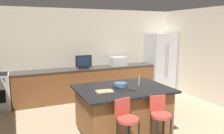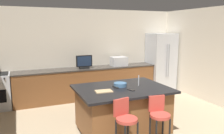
{
  "view_description": "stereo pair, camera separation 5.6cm",
  "coord_description": "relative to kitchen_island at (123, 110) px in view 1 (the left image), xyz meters",
  "views": [
    {
      "loc": [
        -2.03,
        -1.78,
        2.09
      ],
      "look_at": [
        0.06,
        2.96,
        1.18
      ],
      "focal_mm": 35.74,
      "sensor_mm": 36.0,
      "label": 1
    },
    {
      "loc": [
        -1.98,
        -1.8,
        2.09
      ],
      "look_at": [
        0.06,
        2.96,
        1.18
      ],
      "focal_mm": 35.74,
      "sensor_mm": 36.0,
      "label": 2
    }
  ],
  "objects": [
    {
      "name": "cell_phone",
      "position": [
        0.08,
        -0.22,
        0.46
      ],
      "size": [
        0.11,
        0.16,
        0.01
      ],
      "primitive_type": "cube",
      "rotation": [
        0.0,
        0.0,
        0.29
      ],
      "color": "black",
      "rests_on": "kitchen_island"
    },
    {
      "name": "wall_back",
      "position": [
        0.13,
        2.85,
        0.85
      ],
      "size": [
        6.43,
        0.12,
        2.66
      ],
      "primitive_type": "cube",
      "color": "beige",
      "rests_on": "ground_plane"
    },
    {
      "name": "tv_remote",
      "position": [
        -0.12,
        0.05,
        0.47
      ],
      "size": [
        0.07,
        0.17,
        0.02
      ],
      "primitive_type": "cube",
      "rotation": [
        0.0,
        0.0,
        0.13
      ],
      "color": "black",
      "rests_on": "kitchen_island"
    },
    {
      "name": "refrigerator",
      "position": [
        2.62,
        2.42,
        0.48
      ],
      "size": [
        0.84,
        0.75,
        1.92
      ],
      "color": "#B7BABF",
      "rests_on": "ground_plane"
    },
    {
      "name": "fruit_bowl",
      "position": [
        0.01,
        0.11,
        0.49
      ],
      "size": [
        0.26,
        0.26,
        0.07
      ],
      "primitive_type": "cylinder",
      "color": "#3F668C",
      "rests_on": "kitchen_island"
    },
    {
      "name": "counter_back",
      "position": [
        0.07,
        2.47,
        -0.02
      ],
      "size": [
        4.24,
        0.62,
        0.92
      ],
      "color": "brown",
      "rests_on": "ground_plane"
    },
    {
      "name": "bar_stool_right",
      "position": [
        0.3,
        -0.83,
        0.08
      ],
      "size": [
        0.34,
        0.36,
        0.94
      ],
      "rotation": [
        0.0,
        0.0,
        -0.15
      ],
      "color": "#B23D33",
      "rests_on": "ground_plane"
    },
    {
      "name": "bar_stool_left",
      "position": [
        -0.34,
        -0.82,
        0.11
      ],
      "size": [
        0.34,
        0.36,
        0.97
      ],
      "rotation": [
        0.0,
        0.0,
        0.2
      ],
      "color": "#B23D33",
      "rests_on": "ground_plane"
    },
    {
      "name": "kitchen_island",
      "position": [
        0.0,
        0.0,
        0.0
      ],
      "size": [
        1.78,
        1.31,
        0.94
      ],
      "color": "black",
      "rests_on": "ground_plane"
    },
    {
      "name": "sink_faucet_back",
      "position": [
        0.04,
        2.57,
        0.56
      ],
      "size": [
        0.02,
        0.02,
        0.24
      ],
      "primitive_type": "cylinder",
      "color": "#B2B2B7",
      "rests_on": "counter_back"
    },
    {
      "name": "cutting_board",
      "position": [
        -0.43,
        -0.12,
        0.47
      ],
      "size": [
        0.33,
        0.24,
        0.02
      ],
      "primitive_type": "cube",
      "rotation": [
        0.0,
        0.0,
        -0.1
      ],
      "color": "tan",
      "rests_on": "kitchen_island"
    },
    {
      "name": "sink_faucet_island",
      "position": [
        0.37,
        0.0,
        0.57
      ],
      "size": [
        0.02,
        0.02,
        0.22
      ],
      "primitive_type": "cylinder",
      "color": "#B2B2B7",
      "rests_on": "kitchen_island"
    },
    {
      "name": "tv_monitor",
      "position": [
        -0.07,
        2.42,
        0.62
      ],
      "size": [
        0.47,
        0.16,
        0.39
      ],
      "color": "black",
      "rests_on": "counter_back"
    },
    {
      "name": "wall_right",
      "position": [
        3.15,
        0.42,
        0.85
      ],
      "size": [
        0.12,
        5.26,
        2.66
      ],
      "primitive_type": "cube",
      "color": "beige",
      "rests_on": "ground_plane"
    },
    {
      "name": "microwave",
      "position": [
        1.07,
        2.47,
        0.58
      ],
      "size": [
        0.48,
        0.36,
        0.28
      ],
      "primitive_type": "cube",
      "color": "#B7BABF",
      "rests_on": "counter_back"
    }
  ]
}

